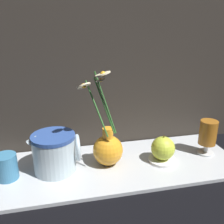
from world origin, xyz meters
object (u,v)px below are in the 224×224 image
Objects in this scene: yellow_mug at (6,167)px; tea_glass at (207,134)px; ceramic_pitcher at (55,151)px; orange_fruit at (163,148)px; vase_with_flowers at (108,148)px.

tea_glass reaches higher than yellow_mug.
ceramic_pitcher is 0.37m from orange_fruit.
ceramic_pitcher is at bearing 179.77° from vase_with_flowers.
yellow_mug is (-0.33, -0.02, -0.02)m from vase_with_flowers.
vase_with_flowers is at bearing 179.36° from tea_glass.
vase_with_flowers is 3.71× the size of orange_fruit.
ceramic_pitcher is 0.55m from tea_glass.
yellow_mug is at bearing -179.08° from tea_glass.
tea_glass is 1.44× the size of orange_fruit.
ceramic_pitcher is 1.82× the size of orange_fruit.
yellow_mug is 0.52m from orange_fruit.
orange_fruit is at bearing -173.48° from tea_glass.
tea_glass is (0.55, -0.00, 0.01)m from ceramic_pitcher.
orange_fruit reaches higher than yellow_mug.
yellow_mug is 0.16m from ceramic_pitcher.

